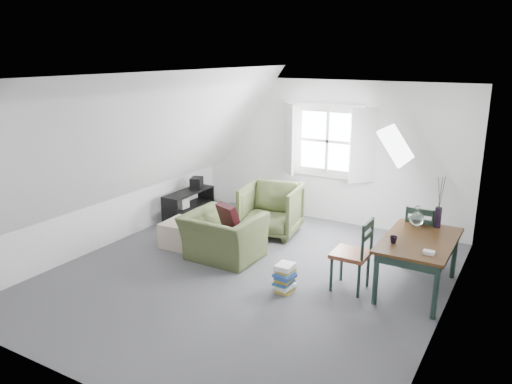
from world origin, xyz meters
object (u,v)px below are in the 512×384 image
Objects in this scene: armchair_near at (223,258)px; dining_table at (419,246)px; ottoman at (184,234)px; dining_chair_near at (354,253)px; dining_chair_far at (420,236)px; armchair_far at (271,233)px; media_shelf at (188,208)px; magazine_stack at (285,278)px.

dining_table is at bearing -171.04° from armchair_near.
ottoman is 0.62× the size of dining_chair_near.
dining_chair_far reaches higher than dining_table.
armchair_far is 0.86× the size of media_shelf.
dining_chair_near is at bearing -13.52° from media_shelf.
dining_chair_near is (1.98, 0.00, 0.50)m from armchair_near.
dining_chair_far is (2.56, 1.13, 0.48)m from armchair_near.
dining_table is 4.26m from media_shelf.
dining_table is (2.69, 0.39, 0.61)m from armchair_near.
magazine_stack is (1.26, -0.47, 0.18)m from armchair_near.
dining_table is at bearing 97.82° from dining_chair_far.
media_shelf is at bearing 150.46° from magazine_stack.
armchair_far is at bearing -93.98° from armchair_near.
media_shelf is (-0.67, 0.97, 0.05)m from ottoman.
dining_table reaches higher than magazine_stack.
armchair_far is 0.97× the size of dining_chair_near.
dining_table is (2.59, -0.89, 0.61)m from armchair_far.
magazine_stack is at bearing -25.73° from media_shelf.
dining_chair_far is at bearing 50.89° from magazine_stack.
dining_table is 0.82m from dining_chair_near.
dining_chair_far is at bearing -155.53° from armchair_near.
armchair_near is 0.86m from ottoman.
magazine_stack is (-1.44, -0.86, -0.43)m from dining_table.
ottoman is 1.18m from media_shelf.
armchair_near is at bearing -8.44° from ottoman.
armchair_far is 1.50m from ottoman.
media_shelf is (-3.48, 1.09, -0.25)m from dining_chair_near.
dining_chair_near reaches higher than dining_chair_far.
media_shelf is 3.17m from magazine_stack.
dining_chair_far is (-0.14, 0.73, -0.13)m from dining_table.
armchair_near is 1.14× the size of armchair_far.
armchair_near is at bearing -104.15° from armchair_far.
media_shelf is (-4.05, -0.04, -0.23)m from dining_chair_far.
armchair_far is 1.63m from media_shelf.
dining_chair_near is at bearing -2.41° from ottoman.
dining_table is 3.90× the size of magazine_stack.
armchair_far is 1.01× the size of dining_chair_far.
armchair_far is 2.50m from dining_chair_far.
armchair_far is 2.33m from dining_chair_near.
armchair_far is at bearing -129.50° from dining_chair_near.
dining_chair_near is 0.88× the size of media_shelf.
ottoman is 3.54m from dining_chair_far.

